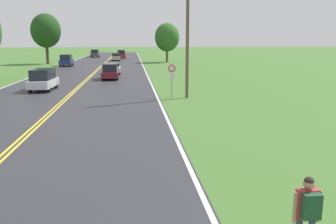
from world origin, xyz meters
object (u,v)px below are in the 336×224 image
hitchhiker_person (308,209)px  tree_left_verge (167,37)px  traffic_sign (172,73)px  tree_mid_treeline (46,31)px  car_maroon_van_approaching (110,71)px  car_white_sedan_mid_near (113,68)px  car_champagne_van_receding (116,57)px  car_red_van_distant (121,54)px  car_dark_grey_suv_horizon (95,53)px  car_silver_suv_nearest (43,79)px  car_dark_blue_suv_mid_far (66,60)px

hitchhiker_person → tree_left_verge: tree_left_verge is taller
traffic_sign → tree_left_verge: size_ratio=0.34×
hitchhiker_person → tree_mid_treeline: size_ratio=0.19×
car_maroon_van_approaching → traffic_sign: bearing=21.2°
car_white_sedan_mid_near → tree_left_verge: bearing=156.7°
car_champagne_van_receding → car_red_van_distant: 9.62m
car_dark_grey_suv_horizon → car_silver_suv_nearest: bearing=-178.3°
tree_mid_treeline → car_dark_blue_suv_mid_far: 8.74m
hitchhiker_person → tree_mid_treeline: tree_mid_treeline is taller
traffic_sign → car_dark_grey_suv_horizon: (-11.71, 62.87, -0.90)m
car_white_sedan_mid_near → car_red_van_distant: car_red_van_distant is taller
car_silver_suv_nearest → car_red_van_distant: (5.31, 52.45, 0.02)m
hitchhiker_person → traffic_sign: (-0.42, 20.13, 0.85)m
car_champagne_van_receding → tree_left_verge: bearing=55.6°
tree_left_verge → car_dark_blue_suv_mid_far: size_ratio=1.82×
car_red_van_distant → car_maroon_van_approaching: bearing=-0.1°
tree_left_verge → car_white_sedan_mid_near: tree_left_verge is taller
hitchhiker_person → car_silver_suv_nearest: (-10.94, 25.05, -0.08)m
car_dark_blue_suv_mid_far → car_champagne_van_receding: (7.37, 14.56, -0.17)m
traffic_sign → car_champagne_van_receding: (-6.09, 47.80, -1.05)m
hitchhiker_person → car_maroon_van_approaching: size_ratio=0.41×
tree_left_verge → car_champagne_van_receding: bearing=148.3°
tree_left_verge → car_dark_blue_suv_mid_far: bearing=-154.0°
car_maroon_van_approaching → car_red_van_distant: car_red_van_distant is taller
traffic_sign → car_red_van_distant: bearing=95.2°
car_red_van_distant → car_champagne_van_receding: bearing=-5.3°
hitchhiker_person → car_red_van_distant: size_ratio=0.39×
tree_left_verge → car_champagne_van_receding: size_ratio=1.63×
traffic_sign → tree_left_verge: tree_left_verge is taller
hitchhiker_person → car_dark_blue_suv_mid_far: bearing=14.5°
traffic_sign → car_maroon_van_approaching: size_ratio=0.61×
traffic_sign → car_dark_blue_suv_mid_far: 35.87m
car_silver_suv_nearest → car_dark_grey_suv_horizon: car_dark_grey_suv_horizon is taller
car_silver_suv_nearest → tree_left_verge: bearing=-19.1°
hitchhiker_person → car_dark_grey_suv_horizon: car_dark_grey_suv_horizon is taller
traffic_sign → car_red_van_distant: traffic_sign is taller
traffic_sign → car_red_van_distant: size_ratio=0.57×
car_maroon_van_approaching → car_white_sedan_mid_near: (0.04, 6.15, -0.17)m
car_white_sedan_mid_near → car_champagne_van_receding: (-0.83, 28.50, 0.12)m
car_dark_blue_suv_mid_far → car_red_van_distant: size_ratio=0.92×
hitchhiker_person → tree_left_verge: bearing=-3.3°
hitchhiker_person → car_dark_grey_suv_horizon: 83.88m
car_silver_suv_nearest → car_champagne_van_receding: car_silver_suv_nearest is taller
car_white_sedan_mid_near → traffic_sign: bearing=14.0°
car_champagne_van_receding → car_dark_grey_suv_horizon: 16.09m
tree_left_verge → car_silver_suv_nearest: (-14.33, -36.75, -3.70)m
traffic_sign → car_dark_grey_suv_horizon: bearing=100.6°
car_silver_suv_nearest → car_white_sedan_mid_near: size_ratio=1.03×
car_white_sedan_mid_near → car_dark_blue_suv_mid_far: 16.18m
car_silver_suv_nearest → car_maroon_van_approaching: 9.74m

